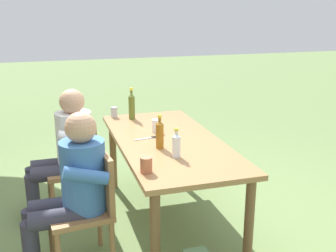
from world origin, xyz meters
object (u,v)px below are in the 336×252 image
Objects in this scene: bottle_amber at (160,134)px; cup_white at (156,126)px; table_knife at (149,138)px; cup_steel at (114,112)px; person_in_white_shirt at (73,184)px; person_in_plaid_shirt at (66,147)px; chair_far_left at (89,203)px; chair_far_right at (79,162)px; dining_table at (168,150)px; bottle_clear at (176,145)px; cup_terracotta at (146,165)px; bottle_olive at (132,106)px.

bottle_amber is 2.36× the size of cup_white.
cup_steel is at bearing 12.53° from table_knife.
person_in_plaid_shirt is (0.84, 0.00, 0.00)m from person_in_white_shirt.
bottle_amber reaches higher than chair_far_left.
cup_white reaches higher than cup_steel.
chair_far_right is 3.15× the size of bottle_amber.
person_in_plaid_shirt is (0.83, 0.11, 0.17)m from chair_far_left.
person_in_plaid_shirt reaches higher than dining_table.
cup_steel reaches higher than chair_far_left.
cup_white is at bearing -46.70° from chair_far_left.
cup_steel is 0.80m from table_knife.
bottle_clear reaches higher than dining_table.
bottle_amber reaches higher than dining_table.
person_in_plaid_shirt is at bearing 63.43° from table_knife.
bottle_amber is at bearing -26.11° from cup_terracotta.
person_in_plaid_shirt is at bearing 0.00° from person_in_white_shirt.
bottle_amber is at bearing 146.35° from dining_table.
person_in_plaid_shirt reaches higher than cup_white.
table_knife is at bearing -121.05° from chair_far_right.
person_in_white_shirt reaches higher than table_knife.
dining_table is at bearing -8.42° from bottle_clear.
cup_white is at bearing -105.29° from chair_far_right.
person_in_plaid_shirt is at bearing 42.35° from bottle_clear.
bottle_clear is (-0.85, -0.66, 0.39)m from chair_far_right.
bottle_olive is at bearing -30.27° from person_in_white_shirt.
chair_far_left is at bearing 110.35° from bottle_amber.
chair_far_left reaches higher than table_knife.
cup_terracotta reaches higher than cup_steel.
person_in_white_shirt reaches higher than cup_white.
chair_far_left is 1.35m from bottle_olive.
chair_far_left is 0.56m from cup_terracotta.
cup_terracotta is (-0.46, 0.22, -0.06)m from bottle_amber.
person_in_plaid_shirt is 4.91× the size of table_knife.
person_in_plaid_shirt is (0.42, 0.83, -0.03)m from dining_table.
cup_white reaches higher than table_knife.
chair_far_right reaches higher than dining_table.
cup_steel is at bearing 11.26° from bottle_clear.
chair_far_left is 0.76m from bottle_amber.
chair_far_right is 8.14× the size of cup_steel.
bottle_amber is 0.93m from bottle_olive.
bottle_olive is 1.40m from cup_terracotta.
bottle_clear is at bearing -168.74° from cup_steel.
dining_table is 0.93m from person_in_white_shirt.
person_in_plaid_shirt is 4.28× the size of bottle_amber.
bottle_olive reaches higher than cup_terracotta.
chair_far_right is 7.88× the size of cup_terracotta.
bottle_olive reaches higher than bottle_clear.
chair_far_left is 3.83× the size of bottle_clear.
chair_far_right is at bearing 119.09° from bottle_olive.
chair_far_left is at bearing 153.72° from bottle_olive.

